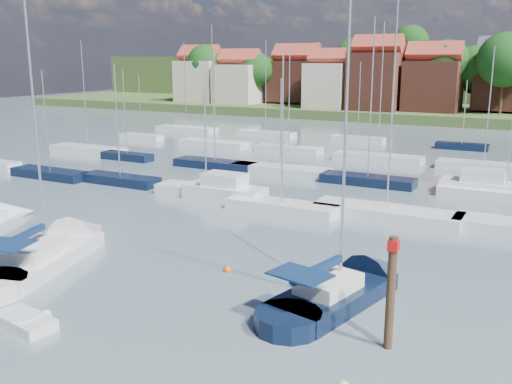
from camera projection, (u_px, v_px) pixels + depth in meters
The scene contains 10 objects.
ground at pixel (361, 166), 62.49m from camera, with size 260.00×260.00×0.00m, color #4E606A.
sailboat_centre at pixel (59, 249), 34.29m from camera, with size 6.95×13.79×18.03m.
sailboat_navy at pixel (349, 289), 28.44m from camera, with size 5.44×11.76×15.78m.
tender at pixel (25, 322), 25.10m from camera, with size 3.23×1.88×0.66m.
timber_piling at pixel (389, 314), 23.01m from camera, with size 0.40×0.40×7.02m.
buoy_c at pixel (5, 289), 29.28m from camera, with size 0.54×0.54×0.54m, color #D85914.
buoy_d at pixel (46, 317), 26.06m from camera, with size 0.53×0.53×0.53m, color beige.
buoy_e at pixel (228, 271), 31.70m from camera, with size 0.43×0.43×0.43m, color #D85914.
marina_field at pixel (364, 172), 57.35m from camera, with size 79.62×41.41×15.93m.
far_shore_town at pixel (488, 87), 139.95m from camera, with size 212.46×90.00×22.27m.
Camera 1 is at (18.85, -19.63, 11.57)m, focal length 40.00 mm.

